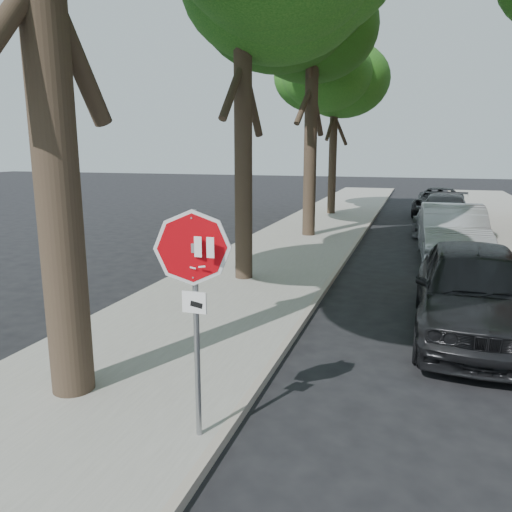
{
  "coord_description": "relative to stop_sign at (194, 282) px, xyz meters",
  "views": [
    {
      "loc": [
        1.52,
        -4.74,
        3.33
      ],
      "look_at": [
        -0.33,
        0.98,
        2.05
      ],
      "focal_mm": 35.0,
      "sensor_mm": 36.0,
      "label": 1
    }
  ],
  "objects": [
    {
      "name": "car_b",
      "position": [
        3.3,
        11.38,
        -1.1
      ],
      "size": [
        1.99,
        5.22,
        1.7
      ],
      "primitive_type": "imported",
      "rotation": [
        0.0,
        0.0,
        0.04
      ],
      "color": "#AEAFB6",
      "rests_on": "ground"
    },
    {
      "name": "car_d",
      "position": [
        3.3,
        22.43,
        -1.24
      ],
      "size": [
        2.77,
        5.3,
        1.42
      ],
      "primitive_type": "imported",
      "rotation": [
        0.0,
        0.0,
        -0.08
      ],
      "color": "black",
      "rests_on": "ground"
    },
    {
      "name": "tree_far",
      "position": [
        -2.02,
        21.14,
        5.26
      ],
      "size": [
        5.29,
        4.91,
        9.33
      ],
      "color": "black",
      "rests_on": "sidewalk_left"
    },
    {
      "name": "sidewalk_left",
      "position": [
        -1.8,
        12.03,
        -1.89
      ],
      "size": [
        4.0,
        55.0,
        0.12
      ],
      "primitive_type": "cube",
      "color": "gray",
      "rests_on": "ground"
    },
    {
      "name": "curb_left",
      "position": [
        0.25,
        12.03,
        -1.88
      ],
      "size": [
        0.12,
        55.0,
        0.13
      ],
      "primitive_type": "cube",
      "color": "#9E9384",
      "rests_on": "ground"
    },
    {
      "name": "tree_mid_b",
      "position": [
        -1.72,
        14.15,
        6.05
      ],
      "size": [
        5.88,
        5.46,
        10.36
      ],
      "color": "black",
      "rests_on": "sidewalk_left"
    },
    {
      "name": "curb_right",
      "position": [
        4.65,
        12.03,
        -1.88
      ],
      "size": [
        0.12,
        55.0,
        0.13
      ],
      "primitive_type": "cube",
      "color": "#9E9384",
      "rests_on": "ground"
    },
    {
      "name": "stop_sign",
      "position": [
        0.0,
        0.0,
        0.0
      ],
      "size": [
        0.76,
        0.34,
        2.61
      ],
      "color": "gray",
      "rests_on": "sidewalk_left"
    },
    {
      "name": "ground",
      "position": [
        0.7,
        0.03,
        -1.95
      ],
      "size": [
        120.0,
        120.0,
        0.0
      ],
      "primitive_type": "plane",
      "color": "black",
      "rests_on": "ground"
    },
    {
      "name": "car_c",
      "position": [
        3.3,
        16.91,
        -1.18
      ],
      "size": [
        2.51,
        5.44,
        1.54
      ],
      "primitive_type": "imported",
      "rotation": [
        0.0,
        0.0,
        -0.07
      ],
      "color": "#46464B",
      "rests_on": "ground"
    },
    {
      "name": "car_a",
      "position": [
        3.3,
        4.76,
        -1.1
      ],
      "size": [
        2.07,
        5.02,
        1.7
      ],
      "primitive_type": "imported",
      "rotation": [
        0.0,
        0.0,
        -0.01
      ],
      "color": "black",
      "rests_on": "ground"
    }
  ]
}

